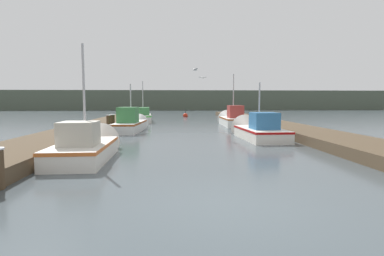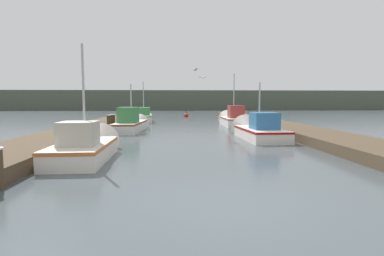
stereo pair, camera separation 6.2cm
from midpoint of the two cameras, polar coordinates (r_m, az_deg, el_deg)
The scene contains 15 objects.
ground_plane at distance 5.93m, azimuth 6.15°, elevation -14.60°, with size 200.00×200.00×0.00m.
dock_left at distance 22.21m, azimuth -17.41°, elevation 0.40°, with size 2.76×40.00×0.44m.
dock_right at distance 22.75m, azimuth 15.01°, elevation 0.57°, with size 2.76×40.00×0.44m.
distant_shore_ridge at distance 69.64m, azimuth -2.78°, elevation 5.30°, with size 120.00×16.00×4.10m.
fishing_boat_0 at distance 11.18m, azimuth -19.31°, elevation -3.26°, with size 1.73×4.56×4.37m.
fishing_boat_1 at distance 16.53m, azimuth 12.02°, elevation -0.40°, with size 1.99×5.16×3.51m.
fishing_boat_2 at distance 20.34m, azimuth -11.50°, elevation 0.85°, with size 1.80×5.71×3.45m.
fishing_boat_3 at distance 24.79m, azimuth 7.58°, elevation 1.65°, with size 1.79×5.51×4.61m.
fishing_boat_4 at distance 29.14m, azimuth -9.35°, elevation 2.15°, with size 2.00×6.25×4.17m.
mooring_piling_0 at distance 27.45m, azimuth -11.90°, elevation 2.30°, with size 0.27×0.27×1.27m.
mooring_piling_2 at distance 19.42m, azimuth -15.71°, elevation 0.80°, with size 0.28×0.28×1.12m.
mooring_piling_3 at distance 20.08m, azimuth -14.99°, elevation 0.96°, with size 0.34×0.34×1.11m.
channel_buoy at distance 36.72m, azimuth -1.31°, elevation 2.39°, with size 0.58×0.58×1.08m.
seagull_lead at distance 17.26m, azimuth 0.46°, elevation 11.05°, with size 0.31×0.56×0.12m.
seagull_1 at distance 21.63m, azimuth 1.95°, elevation 9.56°, with size 0.56×0.30×0.12m.
Camera 1 is at (-0.99, -5.49, 2.01)m, focal length 28.00 mm.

